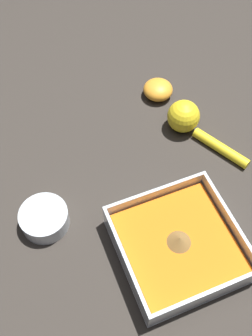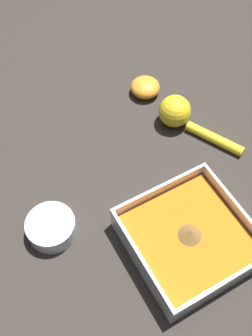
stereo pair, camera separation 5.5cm
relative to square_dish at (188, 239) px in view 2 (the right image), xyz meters
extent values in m
plane|color=#332D28|center=(0.03, -0.04, -0.02)|extent=(4.00, 4.00, 0.00)
cube|color=silver|center=(0.00, 0.00, -0.02)|extent=(0.20, 0.20, 0.01)
cube|color=silver|center=(0.00, 0.10, 0.01)|extent=(0.20, 0.01, 0.05)
cube|color=silver|center=(0.00, -0.10, 0.01)|extent=(0.20, 0.01, 0.05)
cube|color=silver|center=(0.10, 0.00, 0.01)|extent=(0.01, 0.19, 0.05)
cube|color=silver|center=(-0.10, 0.00, 0.01)|extent=(0.01, 0.19, 0.05)
cube|color=orange|center=(0.00, 0.00, 0.00)|extent=(0.18, 0.18, 0.03)
cone|color=brown|center=(0.00, 0.00, 0.02)|extent=(0.04, 0.04, 0.02)
cylinder|color=silver|center=(0.20, -0.14, 0.00)|extent=(0.09, 0.09, 0.04)
cylinder|color=brown|center=(0.20, -0.14, -0.01)|extent=(0.08, 0.08, 0.02)
sphere|color=yellow|center=(-0.14, -0.25, 0.01)|extent=(0.07, 0.07, 0.07)
cylinder|color=yellow|center=(-0.18, -0.16, -0.01)|extent=(0.08, 0.13, 0.02)
ellipsoid|color=orange|center=(-0.13, -0.36, 0.00)|extent=(0.07, 0.07, 0.04)
camera|label=1|loc=(0.18, 0.22, 0.64)|focal=42.00mm
camera|label=2|loc=(0.23, 0.19, 0.64)|focal=42.00mm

